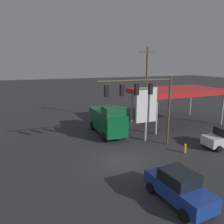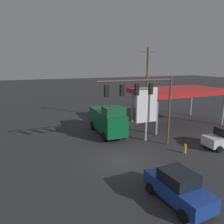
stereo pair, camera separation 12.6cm
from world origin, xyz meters
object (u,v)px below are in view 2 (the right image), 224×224
at_px(traffic_signal_assembly, 143,95).
at_px(delivery_truck, 108,120).
at_px(sedan_far, 178,187).
at_px(price_sign, 146,106).
at_px(utility_pole, 147,84).
at_px(fire_hydrant, 185,148).
at_px(hatchback_crossing, 224,138).

xyz_separation_m(traffic_signal_assembly, delivery_truck, (1.34, -5.31, -3.48)).
relative_size(traffic_signal_assembly, sedan_far, 1.67).
bearing_deg(delivery_truck, traffic_signal_assembly, 16.01).
height_order(price_sign, sedan_far, price_sign).
bearing_deg(price_sign, utility_pole, -121.55).
bearing_deg(traffic_signal_assembly, sedan_far, 74.76).
bearing_deg(price_sign, traffic_signal_assembly, 49.12).
distance_m(utility_pole, fire_hydrant, 11.44).
bearing_deg(fire_hydrant, delivery_truck, -59.82).
xyz_separation_m(delivery_truck, fire_hydrant, (-4.50, 7.74, -1.26)).
xyz_separation_m(sedan_far, hatchback_crossing, (-9.72, -5.18, -0.00)).
relative_size(sedan_far, hatchback_crossing, 1.15).
relative_size(traffic_signal_assembly, delivery_truck, 1.09).
relative_size(traffic_signal_assembly, fire_hydrant, 8.53).
distance_m(price_sign, sedan_far, 10.81).
relative_size(traffic_signal_assembly, hatchback_crossing, 1.92).
height_order(delivery_truck, fire_hydrant, delivery_truck).
bearing_deg(hatchback_crossing, utility_pole, -73.66).
relative_size(price_sign, sedan_far, 1.24).
bearing_deg(utility_pole, delivery_truck, 20.25).
bearing_deg(fire_hydrant, price_sign, -69.59).
relative_size(traffic_signal_assembly, price_sign, 1.34).
xyz_separation_m(traffic_signal_assembly, sedan_far, (2.16, 7.93, -4.22)).
distance_m(sedan_far, fire_hydrant, 7.68).
xyz_separation_m(hatchback_crossing, fire_hydrant, (4.39, -0.32, -0.51)).
distance_m(delivery_truck, hatchback_crossing, 12.03).
height_order(traffic_signal_assembly, utility_pole, utility_pole).
xyz_separation_m(traffic_signal_assembly, fire_hydrant, (-3.17, 2.43, -4.73)).
xyz_separation_m(delivery_truck, sedan_far, (0.83, 13.25, -0.74)).
bearing_deg(utility_pole, sedan_far, 64.81).
distance_m(delivery_truck, fire_hydrant, 9.05).
xyz_separation_m(utility_pole, delivery_truck, (6.54, 2.41, -3.59)).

